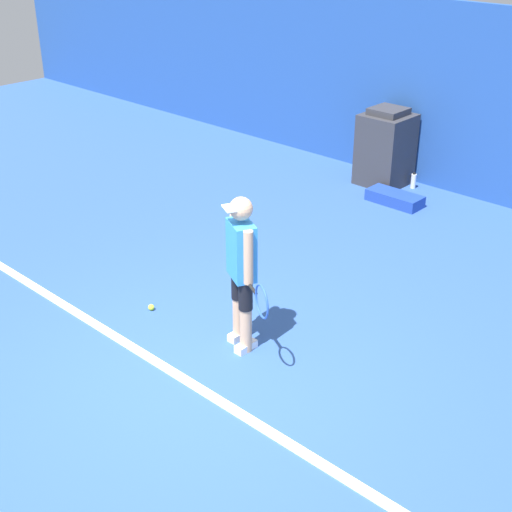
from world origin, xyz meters
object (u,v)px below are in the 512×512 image
object	(u,v)px
tennis_ball	(151,307)
equipment_bag	(395,198)
tennis_player	(242,267)
water_bottle	(413,181)
covered_chair	(385,148)

from	to	relation	value
tennis_ball	equipment_bag	distance (m)	4.38
tennis_player	water_bottle	world-z (taller)	tennis_player
tennis_player	equipment_bag	world-z (taller)	tennis_player
tennis_player	water_bottle	size ratio (longest dim) A/B	6.36
tennis_player	tennis_ball	distance (m)	1.47
covered_chair	equipment_bag	size ratio (longest dim) A/B	1.45
covered_chair	equipment_bag	distance (m)	0.98
tennis_player	water_bottle	distance (m)	5.08
tennis_player	covered_chair	xyz separation A→B (m)	(-1.55, 4.77, -0.30)
tennis_player	covered_chair	distance (m)	5.02
covered_chair	water_bottle	distance (m)	0.67
tennis_ball	water_bottle	distance (m)	5.10
water_bottle	covered_chair	bearing A→B (deg)	-163.62
tennis_player	water_bottle	xyz separation A→B (m)	(-1.09, 4.90, -0.76)
tennis_ball	equipment_bag	world-z (taller)	equipment_bag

